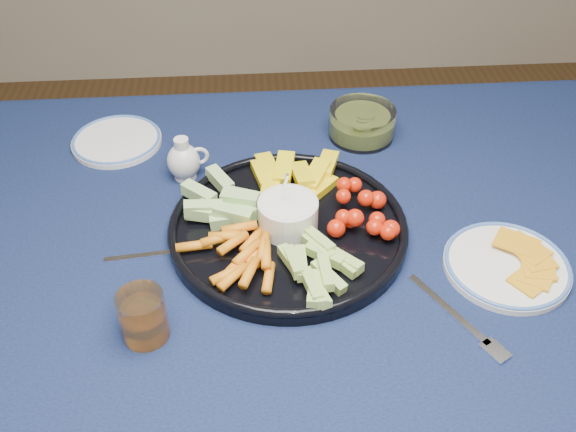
{
  "coord_description": "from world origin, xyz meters",
  "views": [
    {
      "loc": [
        -0.09,
        -0.72,
        1.46
      ],
      "look_at": [
        -0.03,
        0.06,
        0.79
      ],
      "focal_mm": 40.0,
      "sensor_mm": 36.0,
      "label": 1
    }
  ],
  "objects": [
    {
      "name": "fork_left",
      "position": [
        -0.23,
        0.03,
        0.75
      ],
      "size": [
        0.17,
        0.03,
        0.0
      ],
      "color": "white",
      "rests_on": "dining_table"
    },
    {
      "name": "fork_right",
      "position": [
        0.21,
        -0.14,
        0.75
      ],
      "size": [
        0.11,
        0.17,
        0.0
      ],
      "color": "white",
      "rests_on": "dining_table"
    },
    {
      "name": "creamer_pitcher",
      "position": [
        -0.2,
        0.23,
        0.78
      ],
      "size": [
        0.08,
        0.06,
        0.08
      ],
      "color": "silver",
      "rests_on": "dining_table"
    },
    {
      "name": "crudite_platter",
      "position": [
        -0.03,
        0.06,
        0.77
      ],
      "size": [
        0.39,
        0.39,
        0.13
      ],
      "color": "black",
      "rests_on": "dining_table"
    },
    {
      "name": "dining_table",
      "position": [
        0.0,
        0.0,
        0.66
      ],
      "size": [
        1.67,
        1.07,
        0.75
      ],
      "color": "#4D3019",
      "rests_on": "ground"
    },
    {
      "name": "pickle_bowl",
      "position": [
        0.14,
        0.34,
        0.77
      ],
      "size": [
        0.13,
        0.13,
        0.06
      ],
      "color": "white",
      "rests_on": "dining_table"
    },
    {
      "name": "juice_tumbler",
      "position": [
        -0.24,
        -0.13,
        0.78
      ],
      "size": [
        0.07,
        0.07,
        0.08
      ],
      "color": "white",
      "rests_on": "dining_table"
    },
    {
      "name": "side_plate_extra",
      "position": [
        -0.34,
        0.35,
        0.75
      ],
      "size": [
        0.17,
        0.17,
        0.01
      ],
      "color": "silver",
      "rests_on": "dining_table"
    },
    {
      "name": "cheese_plate",
      "position": [
        0.3,
        -0.04,
        0.76
      ],
      "size": [
        0.19,
        0.19,
        0.02
      ],
      "color": "silver",
      "rests_on": "dining_table"
    }
  ]
}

